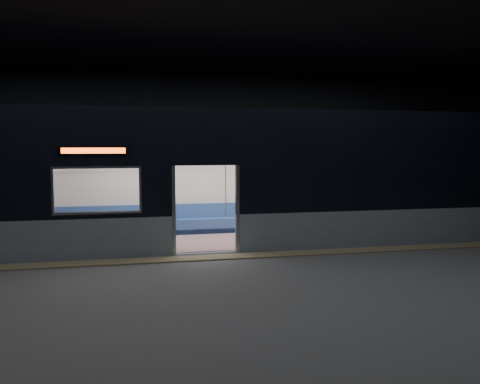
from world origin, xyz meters
name	(u,v)px	position (x,y,z in m)	size (l,w,h in m)	color
station_floor	(214,264)	(0.00, 0.00, -0.01)	(24.00, 14.00, 0.01)	#47494C
station_envelope	(213,89)	(0.00, 0.00, 3.66)	(24.00, 14.00, 5.00)	black
tactile_strip	(210,258)	(0.00, 0.55, 0.01)	(22.80, 0.50, 0.03)	#8C7F59
metro_car	(197,171)	(0.00, 2.54, 1.85)	(18.00, 3.04, 3.35)	#8A97A5
passenger	(353,203)	(4.80, 3.55, 0.78)	(0.38, 0.66, 1.32)	black
handbag	(355,208)	(4.77, 3.34, 0.67)	(0.27, 0.23, 0.14)	black
transit_map	(355,179)	(5.00, 3.85, 1.47)	(0.97, 0.03, 0.63)	white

